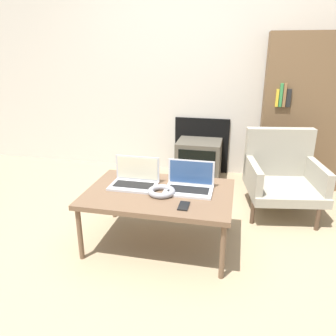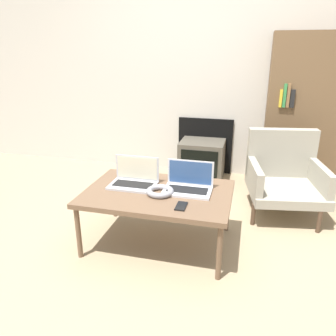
% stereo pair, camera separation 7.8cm
% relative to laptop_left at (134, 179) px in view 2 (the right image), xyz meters
% --- Properties ---
extents(ground_plane, '(14.00, 14.00, 0.00)m').
position_rel_laptop_left_xyz_m(ground_plane, '(0.21, -0.27, -0.48)').
color(ground_plane, '#998466').
extents(wall_back, '(7.00, 0.08, 2.60)m').
position_rel_laptop_left_xyz_m(wall_back, '(0.21, 1.62, 0.81)').
color(wall_back, beige).
rests_on(wall_back, ground_plane).
extents(table, '(1.07, 0.72, 0.43)m').
position_rel_laptop_left_xyz_m(table, '(0.21, -0.08, -0.08)').
color(table, brown).
rests_on(table, ground_plane).
extents(laptop_left, '(0.35, 0.23, 0.21)m').
position_rel_laptop_left_xyz_m(laptop_left, '(0.00, 0.00, 0.00)').
color(laptop_left, '#B2B2B7').
rests_on(laptop_left, table).
extents(laptop_right, '(0.35, 0.23, 0.21)m').
position_rel_laptop_left_xyz_m(laptop_right, '(0.42, -0.00, 0.00)').
color(laptop_right, silver).
rests_on(laptop_right, table).
extents(headphones, '(0.20, 0.20, 0.04)m').
position_rel_laptop_left_xyz_m(headphones, '(0.24, -0.12, -0.02)').
color(headphones, gray).
rests_on(headphones, table).
extents(phone, '(0.07, 0.13, 0.01)m').
position_rel_laptop_left_xyz_m(phone, '(0.43, -0.28, -0.04)').
color(phone, black).
rests_on(phone, table).
extents(tv, '(0.49, 0.42, 0.44)m').
position_rel_laptop_left_xyz_m(tv, '(0.32, 1.36, -0.26)').
color(tv, '#4C473D').
rests_on(tv, ground_plane).
extents(armchair, '(0.72, 0.73, 0.73)m').
position_rel_laptop_left_xyz_m(armchair, '(1.16, 0.75, -0.12)').
color(armchair, gray).
rests_on(armchair, ground_plane).
extents(bookshelf, '(0.86, 0.32, 1.58)m').
position_rel_laptop_left_xyz_m(bookshelf, '(1.41, 1.42, 0.31)').
color(bookshelf, brown).
rests_on(bookshelf, ground_plane).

